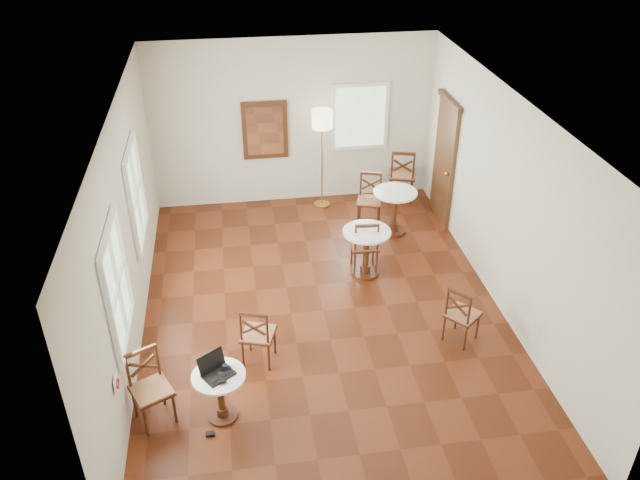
{
  "coord_description": "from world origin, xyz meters",
  "views": [
    {
      "loc": [
        -1.13,
        -7.18,
        5.61
      ],
      "look_at": [
        0.0,
        0.3,
        1.0
      ],
      "focal_mm": 35.99,
      "sensor_mm": 36.0,
      "label": 1
    }
  ],
  "objects_px": {
    "cafe_table_back": "(394,207)",
    "power_adapter": "(210,434)",
    "chair_mid_a": "(365,245)",
    "water_glass": "(221,377)",
    "chair_near_a": "(258,334)",
    "navy_mug": "(225,368)",
    "cafe_table_mid": "(366,248)",
    "chair_near_b": "(151,388)",
    "chair_mid_b": "(462,315)",
    "chair_back_a": "(402,175)",
    "cafe_table_near": "(220,391)",
    "chair_back_b": "(369,200)",
    "laptop": "(215,369)",
    "mouse": "(222,382)",
    "floor_lamp": "(322,126)"
  },
  "relations": [
    {
      "from": "chair_back_a",
      "to": "water_glass",
      "type": "height_order",
      "value": "chair_back_a"
    },
    {
      "from": "cafe_table_back",
      "to": "water_glass",
      "type": "height_order",
      "value": "cafe_table_back"
    },
    {
      "from": "chair_back_b",
      "to": "navy_mug",
      "type": "relative_size",
      "value": 9.1
    },
    {
      "from": "chair_back_a",
      "to": "chair_mid_b",
      "type": "bearing_deg",
      "value": 102.39
    },
    {
      "from": "cafe_table_back",
      "to": "chair_back_b",
      "type": "bearing_deg",
      "value": 132.21
    },
    {
      "from": "cafe_table_back",
      "to": "chair_back_a",
      "type": "distance_m",
      "value": 1.23
    },
    {
      "from": "cafe_table_near",
      "to": "water_glass",
      "type": "xyz_separation_m",
      "value": [
        0.03,
        -0.09,
        0.3
      ]
    },
    {
      "from": "laptop",
      "to": "chair_mid_a",
      "type": "bearing_deg",
      "value": 15.4
    },
    {
      "from": "chair_near_a",
      "to": "chair_back_b",
      "type": "relative_size",
      "value": 0.97
    },
    {
      "from": "cafe_table_near",
      "to": "water_glass",
      "type": "height_order",
      "value": "water_glass"
    },
    {
      "from": "chair_mid_a",
      "to": "chair_mid_b",
      "type": "distance_m",
      "value": 2.04
    },
    {
      "from": "chair_mid_a",
      "to": "water_glass",
      "type": "bearing_deg",
      "value": 55.33
    },
    {
      "from": "cafe_table_back",
      "to": "power_adapter",
      "type": "bearing_deg",
      "value": -127.59
    },
    {
      "from": "floor_lamp",
      "to": "navy_mug",
      "type": "distance_m",
      "value": 5.28
    },
    {
      "from": "cafe_table_near",
      "to": "floor_lamp",
      "type": "bearing_deg",
      "value": 68.75
    },
    {
      "from": "cafe_table_near",
      "to": "chair_mid_b",
      "type": "bearing_deg",
      "value": 15.92
    },
    {
      "from": "chair_back_b",
      "to": "water_glass",
      "type": "relative_size",
      "value": 8.59
    },
    {
      "from": "chair_near_a",
      "to": "chair_back_b",
      "type": "bearing_deg",
      "value": -105.04
    },
    {
      "from": "chair_back_a",
      "to": "water_glass",
      "type": "xyz_separation_m",
      "value": [
        -3.38,
        -5.03,
        0.18
      ]
    },
    {
      "from": "mouse",
      "to": "chair_back_b",
      "type": "bearing_deg",
      "value": 61.31
    },
    {
      "from": "chair_near_b",
      "to": "navy_mug",
      "type": "distance_m",
      "value": 0.88
    },
    {
      "from": "chair_mid_a",
      "to": "chair_mid_b",
      "type": "height_order",
      "value": "chair_mid_a"
    },
    {
      "from": "chair_back_a",
      "to": "mouse",
      "type": "xyz_separation_m",
      "value": [
        -3.38,
        -5.07,
        0.15
      ]
    },
    {
      "from": "chair_back_a",
      "to": "mouse",
      "type": "height_order",
      "value": "chair_back_a"
    },
    {
      "from": "chair_near_b",
      "to": "chair_mid_b",
      "type": "relative_size",
      "value": 1.07
    },
    {
      "from": "chair_mid_a",
      "to": "chair_back_a",
      "type": "height_order",
      "value": "chair_back_a"
    },
    {
      "from": "chair_near_a",
      "to": "chair_back_a",
      "type": "bearing_deg",
      "value": -107.69
    },
    {
      "from": "cafe_table_back",
      "to": "navy_mug",
      "type": "xyz_separation_m",
      "value": [
        -2.89,
        -3.73,
        0.2
      ]
    },
    {
      "from": "cafe_table_back",
      "to": "laptop",
      "type": "bearing_deg",
      "value": -128.64
    },
    {
      "from": "cafe_table_mid",
      "to": "cafe_table_back",
      "type": "relative_size",
      "value": 0.99
    },
    {
      "from": "cafe_table_mid",
      "to": "water_glass",
      "type": "distance_m",
      "value": 3.5
    },
    {
      "from": "chair_near_a",
      "to": "chair_back_a",
      "type": "relative_size",
      "value": 0.86
    },
    {
      "from": "floor_lamp",
      "to": "mouse",
      "type": "xyz_separation_m",
      "value": [
        -1.89,
        -5.07,
        -0.88
      ]
    },
    {
      "from": "cafe_table_near",
      "to": "chair_near_b",
      "type": "height_order",
      "value": "chair_near_b"
    },
    {
      "from": "chair_near_b",
      "to": "chair_back_a",
      "type": "relative_size",
      "value": 0.89
    },
    {
      "from": "chair_mid_a",
      "to": "laptop",
      "type": "xyz_separation_m",
      "value": [
        -2.27,
        -2.7,
        0.25
      ]
    },
    {
      "from": "chair_mid_a",
      "to": "navy_mug",
      "type": "distance_m",
      "value": 3.44
    },
    {
      "from": "chair_near_a",
      "to": "mouse",
      "type": "height_order",
      "value": "chair_near_a"
    },
    {
      "from": "power_adapter",
      "to": "water_glass",
      "type": "bearing_deg",
      "value": 44.1
    },
    {
      "from": "cafe_table_back",
      "to": "chair_near_a",
      "type": "distance_m",
      "value": 3.83
    },
    {
      "from": "laptop",
      "to": "navy_mug",
      "type": "bearing_deg",
      "value": -18.49
    },
    {
      "from": "cafe_table_near",
      "to": "chair_near_a",
      "type": "height_order",
      "value": "chair_near_a"
    },
    {
      "from": "cafe_table_back",
      "to": "chair_back_a",
      "type": "relative_size",
      "value": 0.76
    },
    {
      "from": "chair_mid_b",
      "to": "navy_mug",
      "type": "height_order",
      "value": "chair_mid_b"
    },
    {
      "from": "navy_mug",
      "to": "mouse",
      "type": "bearing_deg",
      "value": -102.97
    },
    {
      "from": "chair_near_a",
      "to": "navy_mug",
      "type": "xyz_separation_m",
      "value": [
        -0.4,
        -0.81,
        0.24
      ]
    },
    {
      "from": "chair_near_a",
      "to": "power_adapter",
      "type": "xyz_separation_m",
      "value": [
        -0.63,
        -1.14,
        -0.42
      ]
    },
    {
      "from": "chair_near_b",
      "to": "floor_lamp",
      "type": "height_order",
      "value": "floor_lamp"
    },
    {
      "from": "chair_near_a",
      "to": "navy_mug",
      "type": "distance_m",
      "value": 0.94
    },
    {
      "from": "cafe_table_back",
      "to": "navy_mug",
      "type": "bearing_deg",
      "value": -127.82
    }
  ]
}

